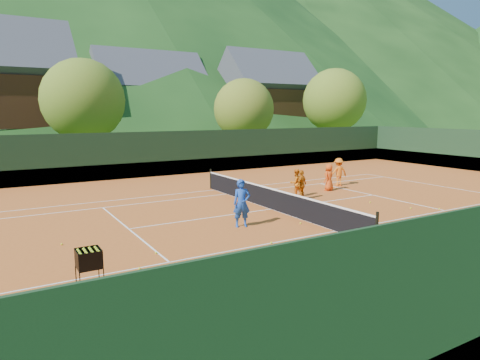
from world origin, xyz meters
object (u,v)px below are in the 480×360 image
ball_hopper (89,259)px  chalet_right (267,104)px  student_b (301,185)px  tennis_net (271,198)px  student_a (296,183)px  student_d (339,172)px  chalet_mid (149,106)px  coach (242,203)px  student_c (329,177)px

ball_hopper → chalet_right: chalet_right is taller
student_b → chalet_right: size_ratio=0.12×
tennis_net → chalet_right: 36.37m
student_a → student_d: bearing=-159.6°
student_d → chalet_right: (13.06, 26.86, 4.43)m
student_b → chalet_mid: (3.48, 32.96, 4.24)m
student_d → tennis_net: size_ratio=0.13×
student_d → chalet_mid: chalet_mid is taller
student_a → chalet_right: chalet_right is taller
chalet_mid → ball_hopper: bearing=-110.8°
tennis_net → coach: bearing=-145.0°
student_a → student_d: (4.22, 1.39, 0.10)m
student_b → ball_hopper: 12.73m
student_d → ball_hopper: student_d is taller
chalet_right → student_d: bearing=-115.9°
student_a → tennis_net: (-2.71, -1.75, -0.21)m
tennis_net → ball_hopper: (-8.75, -4.89, 0.25)m
coach → chalet_right: 39.30m
student_c → coach: bearing=7.7°
student_a → student_d: student_d is taller
student_c → tennis_net: bearing=3.1°
student_d → chalet_mid: (-0.94, 30.86, 4.16)m
student_a → student_b: size_ratio=0.97×
coach → tennis_net: 3.23m
coach → student_a: 6.44m
student_b → student_d: size_ratio=0.91×
student_d → chalet_right: size_ratio=0.14×
student_a → tennis_net: student_a is taller
student_a → chalet_mid: bearing=-93.6°
student_a → student_b: student_b is taller
ball_hopper → chalet_mid: chalet_mid is taller
student_c → chalet_right: (14.66, 27.82, 4.50)m
coach → student_b: (5.14, 2.88, -0.17)m
student_a → student_c: bearing=-168.3°
chalet_right → coach: bearing=-125.4°
tennis_net → ball_hopper: 10.02m
student_b → chalet_right: chalet_right is taller
student_d → ball_hopper: (-15.68, -8.02, -0.06)m
student_b → student_d: student_d is taller
coach → student_a: coach is taller
student_c → chalet_right: bearing=-137.0°
student_c → tennis_net: 5.77m
tennis_net → student_b: bearing=22.5°
chalet_mid → chalet_right: size_ratio=1.06×
student_b → tennis_net: student_b is taller
student_a → chalet_mid: size_ratio=0.11×
coach → tennis_net: size_ratio=0.15×
coach → chalet_mid: (8.62, 35.84, 4.07)m
coach → chalet_mid: 37.09m
chalet_right → chalet_mid: bearing=164.1°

